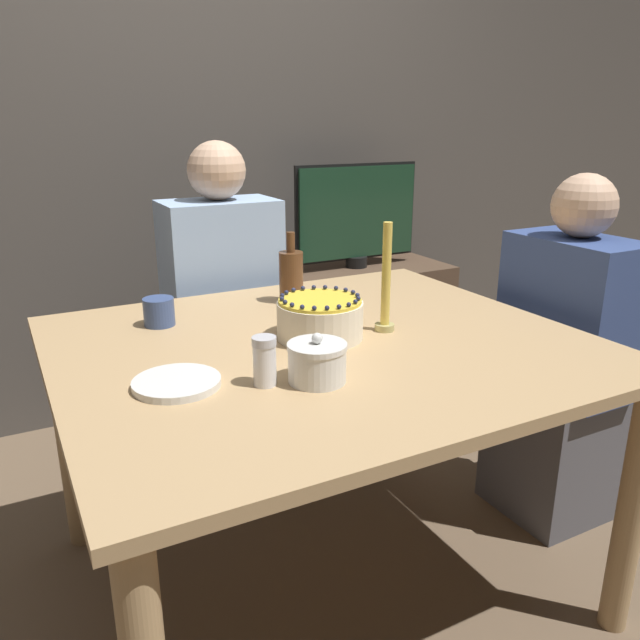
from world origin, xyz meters
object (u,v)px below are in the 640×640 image
object	(u,v)px
sugar_shaker	(265,361)
tv_monitor	(357,214)
candle	(386,287)
person_woman_floral	(562,376)
sugar_bowl	(317,362)
bottle	(291,276)
cake	(320,318)
person_man_blue_shirt	(226,331)

from	to	relation	value
sugar_shaker	tv_monitor	size ratio (longest dim) A/B	0.17
candle	person_woman_floral	xyz separation A→B (m)	(0.67, -0.05, -0.37)
sugar_bowl	bottle	world-z (taller)	bottle
candle	bottle	size ratio (longest dim) A/B	1.34
sugar_bowl	person_woman_floral	distance (m)	1.04
sugar_bowl	bottle	bearing A→B (deg)	69.70
cake	candle	size ratio (longest dim) A/B	0.76
bottle	person_woman_floral	size ratio (longest dim) A/B	0.19
sugar_shaker	person_woman_floral	world-z (taller)	person_woman_floral
cake	sugar_shaker	world-z (taller)	cake
sugar_bowl	sugar_shaker	xyz separation A→B (m)	(-0.11, 0.04, 0.01)
cake	tv_monitor	bearing A→B (deg)	54.82
tv_monitor	person_man_blue_shirt	bearing A→B (deg)	-155.59
sugar_bowl	candle	xyz separation A→B (m)	(0.32, 0.22, 0.08)
sugar_shaker	tv_monitor	distance (m)	1.65
sugar_shaker	person_man_blue_shirt	world-z (taller)	person_man_blue_shirt
sugar_bowl	person_man_blue_shirt	bearing A→B (deg)	82.17
bottle	sugar_shaker	bearing A→B (deg)	-120.51
bottle	person_man_blue_shirt	distance (m)	0.51
person_man_blue_shirt	bottle	bearing A→B (deg)	101.09
cake	bottle	xyz separation A→B (m)	(0.08, 0.34, 0.03)
person_woman_floral	tv_monitor	xyz separation A→B (m)	(-0.08, 1.17, 0.38)
sugar_bowl	person_man_blue_shirt	xyz separation A→B (m)	(0.14, 0.99, -0.25)
person_woman_floral	tv_monitor	bearing A→B (deg)	3.84
sugar_bowl	bottle	xyz separation A→B (m)	(0.22, 0.58, 0.04)
sugar_shaker	tv_monitor	xyz separation A→B (m)	(1.02, 1.30, 0.07)
person_man_blue_shirt	sugar_bowl	bearing A→B (deg)	82.17
bottle	person_woman_floral	world-z (taller)	person_woman_floral
candle	cake	bearing A→B (deg)	170.96
person_woman_floral	cake	bearing A→B (deg)	85.01
candle	person_woman_floral	world-z (taller)	person_woman_floral
sugar_bowl	person_woman_floral	size ratio (longest dim) A/B	0.12
candle	sugar_bowl	bearing A→B (deg)	-145.59
sugar_bowl	candle	size ratio (longest dim) A/B	0.44
sugar_bowl	sugar_shaker	bearing A→B (deg)	161.86
sugar_shaker	person_man_blue_shirt	size ratio (longest dim) A/B	0.09
bottle	candle	bearing A→B (deg)	-74.22
sugar_bowl	candle	world-z (taller)	candle
sugar_bowl	sugar_shaker	distance (m)	0.11
cake	bottle	bearing A→B (deg)	76.99
sugar_bowl	person_woman_floral	xyz separation A→B (m)	(0.99, 0.17, -0.29)
tv_monitor	sugar_shaker	bearing A→B (deg)	-127.89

